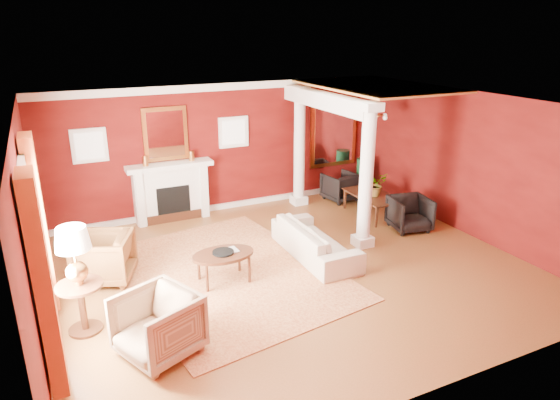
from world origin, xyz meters
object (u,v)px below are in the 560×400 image
armchair_stripe (157,322)px  coffee_table (223,256)px  sofa (315,235)px  side_table (76,262)px  armchair_leopard (103,256)px  dining_table (374,199)px

armchair_stripe → coffee_table: bearing=112.8°
sofa → coffee_table: size_ratio=2.05×
side_table → armchair_stripe: bearing=-49.7°
armchair_leopard → dining_table: (5.89, 0.57, -0.06)m
armchair_leopard → coffee_table: bearing=85.6°
side_table → sofa: bearing=9.7°
armchair_stripe → side_table: size_ratio=0.60×
armchair_leopard → side_table: (-0.47, -1.42, 0.62)m
sofa → coffee_table: bearing=97.0°
armchair_stripe → sofa: bearing=93.8°
sofa → armchair_leopard: bearing=79.8°
armchair_stripe → coffee_table: (1.42, 1.49, 0.01)m
sofa → dining_table: bearing=-59.4°
sofa → armchair_leopard: 3.73m
sofa → armchair_stripe: 3.70m
dining_table → coffee_table: bearing=111.3°
armchair_leopard → side_table: bearing=4.5°
armchair_stripe → dining_table: armchair_stripe is taller
coffee_table → side_table: (-2.26, -0.50, 0.60)m
armchair_leopard → sofa: bearing=101.7°
dining_table → side_table: bearing=108.8°
coffee_table → side_table: bearing=-167.5°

